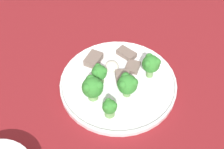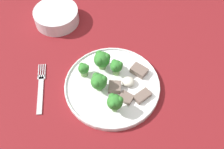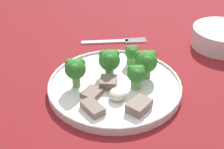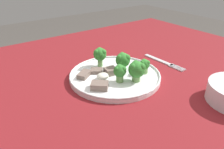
% 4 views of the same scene
% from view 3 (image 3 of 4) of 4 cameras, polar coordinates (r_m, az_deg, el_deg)
% --- Properties ---
extents(table, '(1.26, 1.04, 0.74)m').
position_cam_3_polar(table, '(0.77, 0.80, -5.79)').
color(table, maroon).
rests_on(table, ground_plane).
extents(dinner_plate, '(0.29, 0.29, 0.02)m').
position_cam_3_polar(dinner_plate, '(0.67, 0.50, -2.00)').
color(dinner_plate, white).
rests_on(dinner_plate, table).
extents(fork, '(0.03, 0.18, 0.00)m').
position_cam_3_polar(fork, '(0.86, 0.23, 6.07)').
color(fork, silver).
rests_on(fork, table).
extents(cream_bowl, '(0.16, 0.16, 0.05)m').
position_cam_3_polar(cream_bowl, '(0.88, 19.45, 6.38)').
color(cream_bowl, silver).
rests_on(cream_bowl, table).
extents(broccoli_floret_near_rim_left, '(0.04, 0.04, 0.06)m').
position_cam_3_polar(broccoli_floret_near_rim_left, '(0.64, -6.73, 1.02)').
color(broccoli_floret_near_rim_left, '#709E56').
rests_on(broccoli_floret_near_rim_left, dinner_plate).
extents(broccoli_floret_center_left, '(0.04, 0.04, 0.05)m').
position_cam_3_polar(broccoli_floret_center_left, '(0.64, 4.46, -0.01)').
color(broccoli_floret_center_left, '#709E56').
rests_on(broccoli_floret_center_left, dinner_plate).
extents(broccoli_floret_back_left, '(0.05, 0.05, 0.06)m').
position_cam_3_polar(broccoli_floret_back_left, '(0.68, -0.49, 2.69)').
color(broccoli_floret_back_left, '#709E56').
rests_on(broccoli_floret_back_left, dinner_plate).
extents(broccoli_floret_front_left, '(0.03, 0.03, 0.05)m').
position_cam_3_polar(broccoli_floret_front_left, '(0.72, 3.64, 3.90)').
color(broccoli_floret_front_left, '#709E56').
rests_on(broccoli_floret_front_left, dinner_plate).
extents(broccoli_floret_center_back, '(0.05, 0.05, 0.06)m').
position_cam_3_polar(broccoli_floret_center_back, '(0.67, 6.25, 2.37)').
color(broccoli_floret_center_back, '#709E56').
rests_on(broccoli_floret_center_back, dinner_plate).
extents(meat_slice_front_slice, '(0.06, 0.06, 0.02)m').
position_cam_3_polar(meat_slice_front_slice, '(0.60, 4.98, -5.69)').
color(meat_slice_front_slice, '#756056').
rests_on(meat_slice_front_slice, dinner_plate).
extents(meat_slice_middle_slice, '(0.06, 0.05, 0.01)m').
position_cam_3_polar(meat_slice_middle_slice, '(0.60, -3.56, -6.06)').
color(meat_slice_middle_slice, '#756056').
rests_on(meat_slice_middle_slice, dinner_plate).
extents(meat_slice_rear_slice, '(0.04, 0.04, 0.02)m').
position_cam_3_polar(meat_slice_rear_slice, '(0.65, -0.64, -1.48)').
color(meat_slice_rear_slice, '#756056').
rests_on(meat_slice_rear_slice, dinner_plate).
extents(meat_slice_edge_slice, '(0.05, 0.05, 0.01)m').
position_cam_3_polar(meat_slice_edge_slice, '(0.63, -3.71, -3.44)').
color(meat_slice_edge_slice, '#756056').
rests_on(meat_slice_edge_slice, dinner_plate).
extents(sauce_dollop, '(0.04, 0.03, 0.02)m').
position_cam_3_polar(sauce_dollop, '(0.62, 0.99, -3.58)').
color(sauce_dollop, silver).
rests_on(sauce_dollop, dinner_plate).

